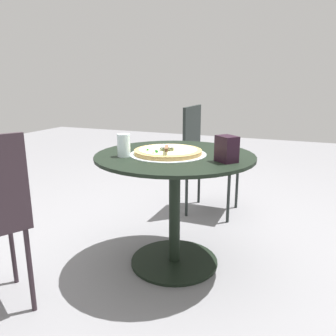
# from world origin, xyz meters

# --- Properties ---
(ground_plane) EXTENTS (10.00, 10.00, 0.00)m
(ground_plane) POSITION_xyz_m (0.00, 0.00, 0.00)
(ground_plane) COLOR gray
(patio_table) EXTENTS (0.92, 0.92, 0.69)m
(patio_table) POSITION_xyz_m (0.00, 0.00, 0.49)
(patio_table) COLOR black
(patio_table) RESTS_ON ground
(pizza_on_tray) EXTENTS (0.44, 0.44, 0.05)m
(pizza_on_tray) POSITION_xyz_m (0.02, -0.03, 0.71)
(pizza_on_tray) COLOR silver
(pizza_on_tray) RESTS_ON patio_table
(pizza_server) EXTENTS (0.21, 0.12, 0.02)m
(pizza_server) POSITION_xyz_m (0.08, -0.01, 0.74)
(pizza_server) COLOR silver
(pizza_server) RESTS_ON pizza_on_tray
(drinking_cup) EXTENTS (0.07, 0.07, 0.13)m
(drinking_cup) POSITION_xyz_m (0.16, -0.24, 0.75)
(drinking_cup) COLOR white
(drinking_cup) RESTS_ON patio_table
(napkin_dispenser) EXTENTS (0.13, 0.13, 0.14)m
(napkin_dispenser) POSITION_xyz_m (0.07, 0.31, 0.76)
(napkin_dispenser) COLOR black
(napkin_dispenser) RESTS_ON patio_table
(patio_chair_near) EXTENTS (0.41, 0.41, 0.90)m
(patio_chair_near) POSITION_xyz_m (-0.91, -0.09, 0.51)
(patio_chair_near) COLOR #222826
(patio_chair_near) RESTS_ON ground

